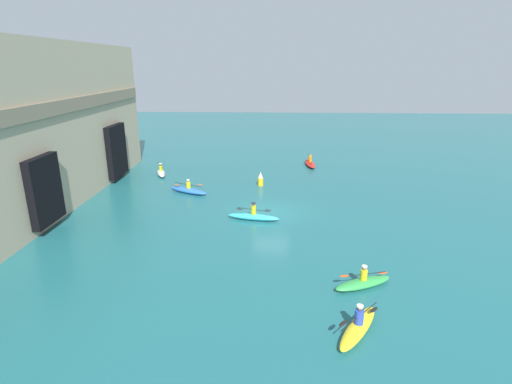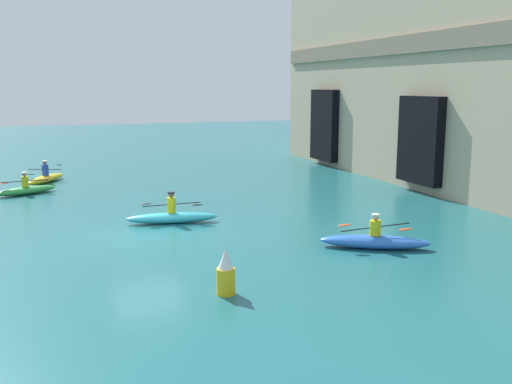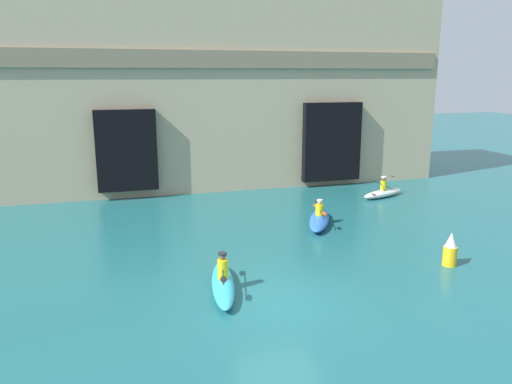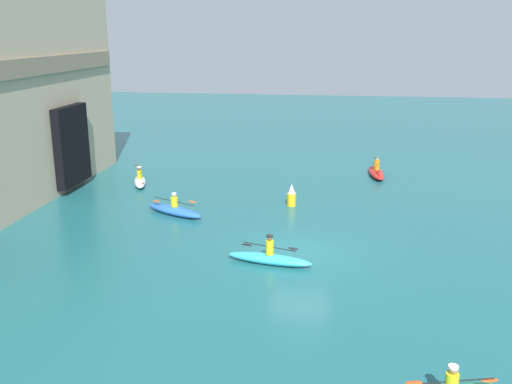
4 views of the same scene
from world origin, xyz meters
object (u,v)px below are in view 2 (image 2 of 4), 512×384
object	(u,v)px
kayak_green	(26,190)
marker_buoy	(226,273)
kayak_cyan	(172,217)
kayak_blue	(375,241)
kayak_yellow	(46,178)

from	to	relation	value
kayak_green	marker_buoy	distance (m)	16.82
kayak_green	kayak_cyan	xyz separation A→B (m)	(8.08, 5.48, 0.02)
kayak_blue	kayak_yellow	distance (m)	19.70
kayak_blue	marker_buoy	distance (m)	6.14
kayak_blue	kayak_yellow	world-z (taller)	kayak_yellow
kayak_cyan	kayak_yellow	bearing A→B (deg)	122.00
kayak_blue	kayak_green	bearing A→B (deg)	156.34
kayak_blue	kayak_cyan	distance (m)	7.78
kayak_cyan	kayak_green	bearing A→B (deg)	134.17
marker_buoy	kayak_cyan	bearing A→B (deg)	178.61
kayak_green	kayak_yellow	xyz separation A→B (m)	(-3.32, 0.88, 0.02)
kayak_blue	kayak_green	xyz separation A→B (m)	(-13.61, -10.94, -0.02)
kayak_green	marker_buoy	size ratio (longest dim) A/B	2.56
kayak_blue	kayak_green	size ratio (longest dim) A/B	1.15
kayak_yellow	kayak_blue	bearing A→B (deg)	-117.66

